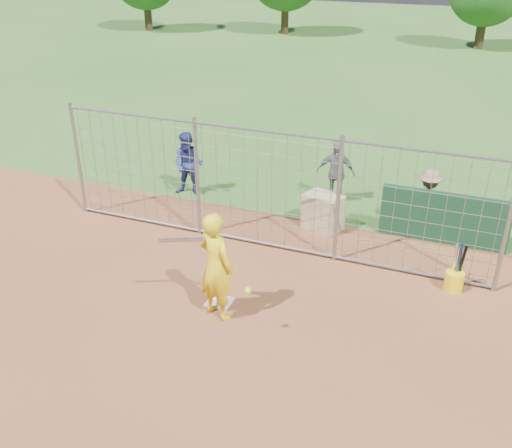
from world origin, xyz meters
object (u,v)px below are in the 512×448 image
at_px(bystander_b, 336,173).
at_px(bystander_c, 428,201).
at_px(bystander_a, 188,164).
at_px(batter, 216,266).
at_px(bucket_with_bats, 455,279).
at_px(equipment_bin, 323,212).

xyz_separation_m(bystander_b, bystander_c, (2.22, -0.73, -0.05)).
relative_size(bystander_a, bystander_c, 1.11).
distance_m(batter, bystander_b, 5.27).
height_order(batter, bystander_a, batter).
distance_m(bystander_b, bucket_with_bats, 4.25).
xyz_separation_m(bystander_a, equipment_bin, (3.59, -0.56, -0.40)).
height_order(bystander_c, equipment_bin, bystander_c).
bearing_deg(bystander_c, bystander_a, 3.94).
bearing_deg(equipment_bin, bystander_a, -170.04).
xyz_separation_m(batter, bystander_b, (0.66, 5.23, -0.20)).
xyz_separation_m(bystander_b, equipment_bin, (0.12, -1.45, -0.37)).
relative_size(bystander_a, bucket_with_bats, 1.64).
relative_size(bystander_c, bucket_with_bats, 1.48).
bearing_deg(bucket_with_bats, bystander_b, 135.82).
xyz_separation_m(batter, bystander_c, (2.88, 4.49, -0.25)).
relative_size(batter, bystander_a, 1.21).
height_order(bystander_b, bucket_with_bats, bystander_b).
bearing_deg(batter, bystander_a, -36.29).
bearing_deg(bystander_a, bucket_with_bats, -22.90).
bearing_deg(equipment_bin, bystander_c, 37.67).
relative_size(bystander_b, equipment_bin, 1.93).
distance_m(equipment_bin, bucket_with_bats, 3.27).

